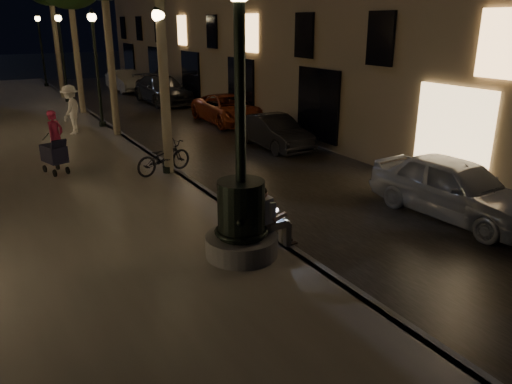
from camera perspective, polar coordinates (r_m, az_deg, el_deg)
ground at (r=21.86m, az=-15.67°, el=6.37°), size 120.00×120.00×0.00m
cobble_lane at (r=22.74m, az=-8.32°, el=7.37°), size 6.00×45.00×0.02m
promenade at (r=21.26m, az=-26.17°, el=5.05°), size 8.00×45.00×0.20m
curb_strip at (r=21.84m, az=-15.70°, el=6.62°), size 0.25×45.00×0.20m
fountain_lamppost at (r=9.39m, az=-1.71°, el=-1.60°), size 1.40×1.40×5.21m
seated_man_laptop at (r=9.78m, az=1.48°, el=-2.67°), size 0.95×0.32×1.32m
lamp_curb_a at (r=14.64m, az=-10.74°, el=13.67°), size 0.36×0.36×4.81m
lamp_curb_b at (r=22.33m, az=-17.88°, el=14.84°), size 0.36×0.36×4.81m
lamp_curb_c at (r=30.18m, az=-21.36°, el=15.33°), size 0.36×0.36×4.81m
lamp_curb_d at (r=38.09m, az=-23.40°, el=15.59°), size 0.36×0.36×4.81m
stroller at (r=15.88m, az=-22.06°, el=4.06°), size 0.70×1.18×1.19m
car_front at (r=12.82m, az=21.80°, el=0.45°), size 2.00×4.40×1.46m
car_second at (r=18.64m, az=2.11°, el=6.89°), size 1.31×3.72×1.22m
car_third at (r=23.33m, az=-3.13°, el=9.43°), size 2.31×4.75×1.30m
car_rear at (r=29.68m, az=-10.65°, el=11.42°), size 2.20×5.31×1.53m
car_fifth at (r=35.33m, az=-14.70°, el=12.20°), size 1.68×4.34×1.41m
pedestrian_red at (r=17.04m, az=-21.93°, el=5.86°), size 0.73×0.71×1.68m
pedestrian_white at (r=21.36m, az=-20.39°, el=8.81°), size 1.25×1.44×1.94m
bicycle at (r=15.05m, az=-10.52°, el=3.93°), size 1.94×1.10×0.96m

